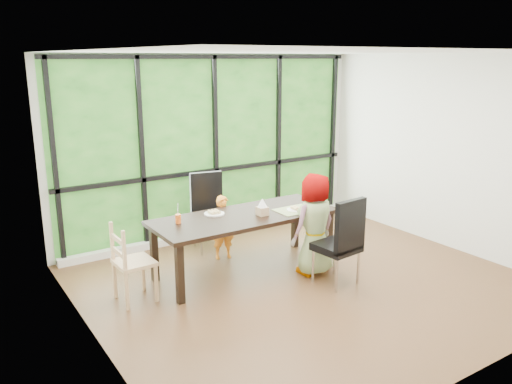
% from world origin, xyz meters
% --- Properties ---
extents(ground, '(5.00, 5.00, 0.00)m').
position_xyz_m(ground, '(0.00, 0.00, 0.00)').
color(ground, black).
rests_on(ground, ground).
extents(back_wall, '(5.00, 0.00, 5.00)m').
position_xyz_m(back_wall, '(0.00, 2.25, 1.35)').
color(back_wall, silver).
rests_on(back_wall, ground).
extents(foliage_backdrop, '(4.80, 0.02, 2.65)m').
position_xyz_m(foliage_backdrop, '(0.00, 2.23, 1.35)').
color(foliage_backdrop, '#1D4F19').
rests_on(foliage_backdrop, back_wall).
extents(window_mullions, '(4.80, 0.06, 2.65)m').
position_xyz_m(window_mullions, '(0.00, 2.19, 1.35)').
color(window_mullions, black).
rests_on(window_mullions, back_wall).
extents(window_sill, '(4.80, 0.12, 0.10)m').
position_xyz_m(window_sill, '(0.00, 2.15, 0.05)').
color(window_sill, silver).
rests_on(window_sill, ground).
extents(dining_table, '(2.42, 1.15, 0.75)m').
position_xyz_m(dining_table, '(-0.42, 0.70, 0.38)').
color(dining_table, black).
rests_on(dining_table, ground).
extents(chair_window_leather, '(0.55, 0.55, 1.08)m').
position_xyz_m(chair_window_leather, '(-0.41, 1.63, 0.54)').
color(chair_window_leather, black).
rests_on(chair_window_leather, ground).
extents(chair_interior_leather, '(0.51, 0.51, 1.08)m').
position_xyz_m(chair_interior_leather, '(0.30, -0.19, 0.54)').
color(chair_interior_leather, black).
rests_on(chair_interior_leather, ground).
extents(chair_end_beech, '(0.41, 0.43, 0.90)m').
position_xyz_m(chair_end_beech, '(-1.87, 0.70, 0.45)').
color(chair_end_beech, tan).
rests_on(chair_end_beech, ground).
extents(child_toddler, '(0.36, 0.28, 0.87)m').
position_xyz_m(child_toddler, '(-0.42, 1.26, 0.43)').
color(child_toddler, orange).
rests_on(child_toddler, ground).
extents(child_older, '(0.66, 0.46, 1.28)m').
position_xyz_m(child_older, '(0.27, 0.19, 0.64)').
color(child_older, slate).
rests_on(child_older, ground).
extents(placemat, '(0.49, 0.36, 0.01)m').
position_xyz_m(placemat, '(0.22, 0.52, 0.75)').
color(placemat, tan).
rests_on(placemat, dining_table).
extents(plate_far, '(0.25, 0.25, 0.02)m').
position_xyz_m(plate_far, '(-0.73, 0.93, 0.76)').
color(plate_far, white).
rests_on(plate_far, dining_table).
extents(plate_near, '(0.23, 0.23, 0.01)m').
position_xyz_m(plate_near, '(0.22, 0.51, 0.76)').
color(plate_near, white).
rests_on(plate_near, dining_table).
extents(orange_cup, '(0.07, 0.07, 0.11)m').
position_xyz_m(orange_cup, '(-1.25, 0.85, 0.80)').
color(orange_cup, orange).
rests_on(orange_cup, dining_table).
extents(green_cup, '(0.09, 0.09, 0.14)m').
position_xyz_m(green_cup, '(0.52, 0.42, 0.82)').
color(green_cup, '#5BD92F').
rests_on(green_cup, dining_table).
extents(tissue_box, '(0.12, 0.12, 0.11)m').
position_xyz_m(tissue_box, '(-0.25, 0.57, 0.80)').
color(tissue_box, tan).
rests_on(tissue_box, dining_table).
extents(crepe_rolls_far, '(0.15, 0.12, 0.04)m').
position_xyz_m(crepe_rolls_far, '(-0.73, 0.93, 0.78)').
color(crepe_rolls_far, tan).
rests_on(crepe_rolls_far, plate_far).
extents(crepe_rolls_near, '(0.10, 0.12, 0.04)m').
position_xyz_m(crepe_rolls_near, '(0.22, 0.51, 0.78)').
color(crepe_rolls_near, tan).
rests_on(crepe_rolls_near, plate_near).
extents(straw_white, '(0.01, 0.04, 0.20)m').
position_xyz_m(straw_white, '(-1.25, 0.85, 0.90)').
color(straw_white, white).
rests_on(straw_white, orange_cup).
extents(straw_pink, '(0.01, 0.04, 0.20)m').
position_xyz_m(straw_pink, '(0.52, 0.42, 0.93)').
color(straw_pink, pink).
rests_on(straw_pink, green_cup).
extents(tissue, '(0.12, 0.12, 0.11)m').
position_xyz_m(tissue, '(-0.25, 0.57, 0.91)').
color(tissue, white).
rests_on(tissue, tissue_box).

